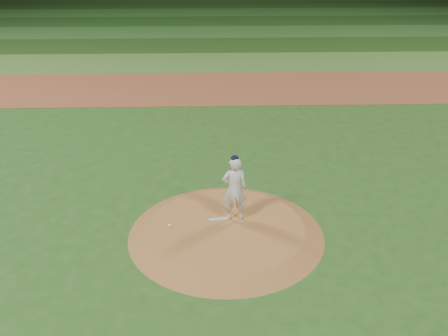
# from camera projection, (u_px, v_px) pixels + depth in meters

# --- Properties ---
(ground) EXTENTS (120.00, 120.00, 0.00)m
(ground) POSITION_uv_depth(u_px,v_px,m) (226.00, 234.00, 14.10)
(ground) COLOR #29571C
(ground) RESTS_ON ground
(infield_dirt_band) EXTENTS (70.00, 6.00, 0.02)m
(infield_dirt_band) POSITION_uv_depth(u_px,v_px,m) (217.00, 88.00, 26.66)
(infield_dirt_band) COLOR brown
(infield_dirt_band) RESTS_ON ground
(outfield_stripe_0) EXTENTS (70.00, 5.00, 0.02)m
(outfield_stripe_0) POSITION_uv_depth(u_px,v_px,m) (215.00, 62.00, 31.60)
(outfield_stripe_0) COLOR #477C2D
(outfield_stripe_0) RESTS_ON ground
(outfield_stripe_1) EXTENTS (70.00, 5.00, 0.02)m
(outfield_stripe_1) POSITION_uv_depth(u_px,v_px,m) (214.00, 45.00, 36.09)
(outfield_stripe_1) COLOR #204516
(outfield_stripe_1) RESTS_ON ground
(outfield_stripe_2) EXTENTS (70.00, 5.00, 0.02)m
(outfield_stripe_2) POSITION_uv_depth(u_px,v_px,m) (214.00, 32.00, 40.58)
(outfield_stripe_2) COLOR #2D6524
(outfield_stripe_2) RESTS_ON ground
(outfield_stripe_3) EXTENTS (70.00, 5.00, 0.02)m
(outfield_stripe_3) POSITION_uv_depth(u_px,v_px,m) (213.00, 21.00, 45.07)
(outfield_stripe_3) COLOR #1C4A18
(outfield_stripe_3) RESTS_ON ground
(outfield_stripe_4) EXTENTS (70.00, 5.00, 0.02)m
(outfield_stripe_4) POSITION_uv_depth(u_px,v_px,m) (212.00, 12.00, 49.56)
(outfield_stripe_4) COLOR #2D6524
(outfield_stripe_4) RESTS_ON ground
(outfield_stripe_5) EXTENTS (70.00, 5.00, 0.02)m
(outfield_stripe_5) POSITION_uv_depth(u_px,v_px,m) (212.00, 5.00, 54.04)
(outfield_stripe_5) COLOR #1F4B18
(outfield_stripe_5) RESTS_ON ground
(pitchers_mound) EXTENTS (5.50, 5.50, 0.25)m
(pitchers_mound) POSITION_uv_depth(u_px,v_px,m) (226.00, 230.00, 14.05)
(pitchers_mound) COLOR #A36832
(pitchers_mound) RESTS_ON ground
(pitching_rubber) EXTENTS (0.56, 0.22, 0.03)m
(pitching_rubber) POSITION_uv_depth(u_px,v_px,m) (218.00, 219.00, 14.31)
(pitching_rubber) COLOR beige
(pitching_rubber) RESTS_ON pitchers_mound
(rosin_bag) EXTENTS (0.11, 0.11, 0.06)m
(rosin_bag) POSITION_uv_depth(u_px,v_px,m) (170.00, 225.00, 13.98)
(rosin_bag) COLOR white
(rosin_bag) RESTS_ON pitchers_mound
(pitcher_on_mound) EXTENTS (0.74, 0.52, 1.99)m
(pitcher_on_mound) POSITION_uv_depth(u_px,v_px,m) (234.00, 189.00, 13.95)
(pitcher_on_mound) COLOR silver
(pitcher_on_mound) RESTS_ON pitchers_mound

